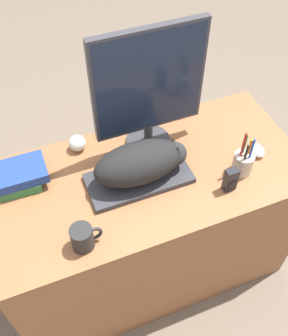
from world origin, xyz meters
TOP-DOWN VIEW (x-y plane):
  - ground_plane at (0.00, 0.00)m, footprint 12.00×12.00m
  - desk at (0.00, 0.31)m, footprint 1.29×0.62m
  - keyboard at (-0.05, 0.29)m, footprint 0.41×0.19m
  - cat at (-0.03, 0.29)m, footprint 0.37×0.17m
  - monitor at (0.07, 0.47)m, footprint 0.44×0.19m
  - computer_mouse at (0.46, 0.25)m, footprint 0.06×0.08m
  - coffee_mug at (-0.33, 0.09)m, footprint 0.11×0.08m
  - pen_cup at (0.35, 0.18)m, footprint 0.08×0.08m
  - baseball at (-0.22, 0.55)m, footprint 0.07×0.07m
  - phone at (0.26, 0.13)m, footprint 0.05×0.03m
  - book_stack at (-0.48, 0.45)m, footprint 0.20×0.15m

SIDE VIEW (x-z plane):
  - ground_plane at x=0.00m, z-range 0.00..0.00m
  - desk at x=0.00m, z-range 0.00..0.75m
  - keyboard at x=-0.05m, z-range 0.75..0.78m
  - computer_mouse at x=0.46m, z-range 0.75..0.79m
  - baseball at x=-0.22m, z-range 0.75..0.82m
  - book_stack at x=-0.48m, z-range 0.76..0.84m
  - coffee_mug at x=-0.33m, z-range 0.75..0.85m
  - phone at x=0.26m, z-range 0.75..0.86m
  - pen_cup at x=0.35m, z-range 0.70..0.91m
  - cat at x=-0.03m, z-range 0.78..0.94m
  - monitor at x=0.07m, z-range 0.78..1.32m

